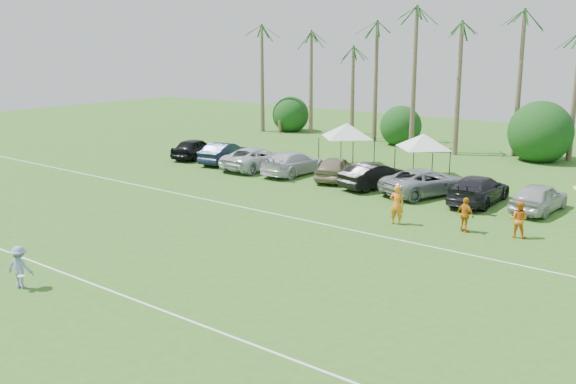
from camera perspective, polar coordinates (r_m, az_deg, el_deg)
The scene contains 27 objects.
ground at distance 25.21m, azimuth -21.93°, elevation -8.45°, with size 120.00×120.00×0.00m, color #31611D.
field_lines at distance 29.66m, azimuth -8.51°, elevation -4.35°, with size 80.00×12.10×0.01m.
palm_tree_0 at distance 65.23m, azimuth -2.86°, elevation 12.02°, with size 2.40×2.40×8.90m.
palm_tree_1 at distance 62.06m, azimuth 0.71°, elevation 12.78°, with size 2.40×2.40×9.90m.
palm_tree_2 at distance 59.15m, azimuth 4.68°, elevation 13.54°, with size 2.40×2.40×10.90m.
palm_tree_3 at distance 57.05m, azimuth 8.15°, elevation 14.32°, with size 2.40×2.40×11.90m.
palm_tree_4 at distance 55.15m, azimuth 11.73°, elevation 11.53°, with size 2.40×2.40×8.90m.
palm_tree_5 at distance 53.47m, azimuth 15.69°, elevation 12.21°, with size 2.40×2.40×9.90m.
palm_tree_6 at distance 52.05m, azimuth 19.91°, elevation 12.85°, with size 2.40×2.40×10.90m.
bush_tree_0 at distance 64.47m, azimuth -0.18°, elevation 6.96°, with size 4.00×4.00×4.00m.
bush_tree_1 at distance 57.38m, azimuth 10.12°, elevation 5.96°, with size 4.00×4.00×4.00m.
bush_tree_2 at distance 52.88m, azimuth 21.68°, elevation 4.62°, with size 4.00×4.00×4.00m.
sideline_player_a at distance 32.26m, azimuth 9.65°, elevation -1.12°, with size 0.73×0.48×1.99m, color orange.
sideline_player_b at distance 31.56m, azimuth 19.81°, elevation -2.29°, with size 0.85×0.66×1.74m, color orange.
sideline_player_c at distance 31.68m, azimuth 15.49°, elevation -1.97°, with size 0.99×0.41×1.69m, color orange.
canopy_tent_left at distance 46.72m, azimuth 5.29°, elevation 6.12°, with size 4.50×4.50×3.65m.
canopy_tent_right at distance 43.62m, azimuth 11.98°, elevation 5.08°, with size 4.19×4.19×3.39m.
frisbee_player at distance 25.71m, azimuth -22.73°, elevation -6.18°, with size 1.19×0.96×1.61m.
parked_car_0 at distance 50.37m, azimuth -8.28°, elevation 3.87°, with size 1.86×4.62×1.57m, color black.
parked_car_1 at distance 48.01m, azimuth -5.66°, elevation 3.48°, with size 1.67×4.78×1.57m, color #121C32.
parked_car_2 at distance 45.68m, azimuth -2.89°, elevation 3.02°, with size 2.61×5.66×1.57m, color silver.
parked_car_3 at distance 43.80m, azimuth 0.51°, elevation 2.60°, with size 2.20×5.42×1.57m, color silver.
parked_car_4 at distance 42.12m, azimuth 4.24°, elevation 2.13°, with size 1.86×4.62×1.57m, color gray.
parked_car_5 at distance 40.04m, azimuth 7.75°, elevation 1.46°, with size 1.67×4.78×1.57m, color black.
parked_car_6 at distance 38.78m, azimuth 12.10°, elevation 0.89°, with size 2.61×5.66×1.57m, color gray.
parked_car_7 at distance 37.50m, azimuth 16.56°, elevation 0.21°, with size 2.20×5.42×1.57m, color black.
parked_car_8 at distance 36.67m, azimuth 21.41°, elevation -0.45°, with size 1.86×4.62×1.57m, color #AEAEB2.
Camera 1 is at (20.69, -11.30, 8.93)m, focal length 40.00 mm.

